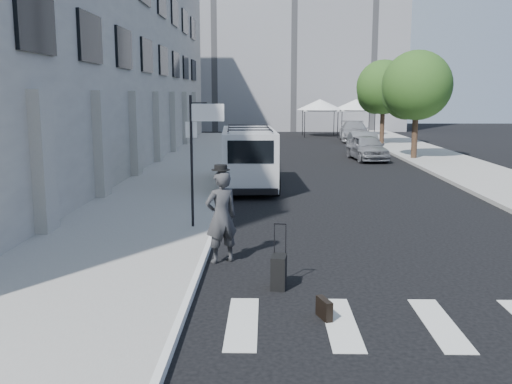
{
  "coord_description": "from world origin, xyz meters",
  "views": [
    {
      "loc": [
        -0.62,
        -11.79,
        3.69
      ],
      "look_at": [
        -0.87,
        2.01,
        1.3
      ],
      "focal_mm": 40.0,
      "sensor_mm": 36.0,
      "label": 1
    }
  ],
  "objects_px": {
    "parked_car_a": "(367,148)",
    "briefcase": "(324,309)",
    "businessman": "(221,217)",
    "cargo_van": "(248,157)",
    "suitcase": "(279,272)",
    "parked_car_b": "(364,144)",
    "parked_car_c": "(354,131)"
  },
  "relations": [
    {
      "from": "businessman",
      "to": "suitcase",
      "type": "height_order",
      "value": "businessman"
    },
    {
      "from": "parked_car_b",
      "to": "parked_car_a",
      "type": "bearing_deg",
      "value": -94.48
    },
    {
      "from": "businessman",
      "to": "briefcase",
      "type": "height_order",
      "value": "businessman"
    },
    {
      "from": "briefcase",
      "to": "suitcase",
      "type": "height_order",
      "value": "suitcase"
    },
    {
      "from": "parked_car_a",
      "to": "parked_car_c",
      "type": "distance_m",
      "value": 12.99
    },
    {
      "from": "suitcase",
      "to": "parked_car_c",
      "type": "height_order",
      "value": "parked_car_c"
    },
    {
      "from": "parked_car_a",
      "to": "briefcase",
      "type": "bearing_deg",
      "value": -107.29
    },
    {
      "from": "briefcase",
      "to": "cargo_van",
      "type": "bearing_deg",
      "value": 78.34
    },
    {
      "from": "cargo_van",
      "to": "parked_car_c",
      "type": "bearing_deg",
      "value": 67.95
    },
    {
      "from": "suitcase",
      "to": "parked_car_b",
      "type": "distance_m",
      "value": 24.09
    },
    {
      "from": "businessman",
      "to": "cargo_van",
      "type": "height_order",
      "value": "cargo_van"
    },
    {
      "from": "businessman",
      "to": "parked_car_b",
      "type": "relative_size",
      "value": 0.48
    },
    {
      "from": "suitcase",
      "to": "businessman",
      "type": "bearing_deg",
      "value": 133.1
    },
    {
      "from": "suitcase",
      "to": "parked_car_c",
      "type": "xyz_separation_m",
      "value": [
        6.62,
        34.31,
        0.44
      ]
    },
    {
      "from": "briefcase",
      "to": "parked_car_a",
      "type": "height_order",
      "value": "parked_car_a"
    },
    {
      "from": "suitcase",
      "to": "parked_car_b",
      "type": "bearing_deg",
      "value": 83.86
    },
    {
      "from": "parked_car_c",
      "to": "businessman",
      "type": "bearing_deg",
      "value": -99.11
    },
    {
      "from": "suitcase",
      "to": "cargo_van",
      "type": "relative_size",
      "value": 0.2
    },
    {
      "from": "briefcase",
      "to": "suitcase",
      "type": "xyz_separation_m",
      "value": [
        -0.72,
        1.49,
        0.16
      ]
    },
    {
      "from": "cargo_van",
      "to": "parked_car_b",
      "type": "bearing_deg",
      "value": 57.14
    },
    {
      "from": "parked_car_c",
      "to": "cargo_van",
      "type": "bearing_deg",
      "value": -104.33
    },
    {
      "from": "parked_car_a",
      "to": "parked_car_b",
      "type": "relative_size",
      "value": 0.97
    },
    {
      "from": "cargo_van",
      "to": "parked_car_c",
      "type": "relative_size",
      "value": 1.17
    },
    {
      "from": "briefcase",
      "to": "parked_car_b",
      "type": "xyz_separation_m",
      "value": [
        4.82,
        24.93,
        0.54
      ]
    },
    {
      "from": "businessman",
      "to": "parked_car_b",
      "type": "xyz_separation_m",
      "value": [
        6.77,
        21.75,
        -0.32
      ]
    },
    {
      "from": "briefcase",
      "to": "parked_car_b",
      "type": "bearing_deg",
      "value": 60.32
    },
    {
      "from": "businessman",
      "to": "cargo_van",
      "type": "xyz_separation_m",
      "value": [
        0.28,
        10.3,
        0.16
      ]
    },
    {
      "from": "businessman",
      "to": "parked_car_c",
      "type": "distance_m",
      "value": 33.54
    },
    {
      "from": "parked_car_a",
      "to": "parked_car_b",
      "type": "xyz_separation_m",
      "value": [
        0.16,
        2.06,
        -0.0
      ]
    },
    {
      "from": "briefcase",
      "to": "cargo_van",
      "type": "height_order",
      "value": "cargo_van"
    },
    {
      "from": "parked_car_c",
      "to": "suitcase",
      "type": "bearing_deg",
      "value": -96.49
    },
    {
      "from": "businessman",
      "to": "cargo_van",
      "type": "distance_m",
      "value": 10.31
    }
  ]
}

